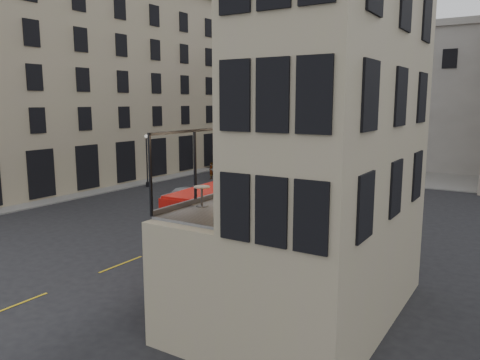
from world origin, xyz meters
The scene contains 31 objects.
ground centered at (0.00, 0.00, 0.00)m, with size 140.00×140.00×0.00m, color black.
host_building_main centered at (9.95, 0.00, 7.79)m, with size 7.26×11.40×15.10m.
host_frontage centered at (6.50, 0.00, 2.25)m, with size 3.00×11.00×4.50m, color tan.
cafe_floor centered at (6.50, 0.00, 4.55)m, with size 3.00×10.00×0.10m, color slate.
building_left centered at (-26.96, 20.00, 11.38)m, with size 14.60×50.60×22.00m.
gateway centered at (-5.00, 47.99, 9.39)m, with size 35.00×10.60×18.00m.
pavement_far centered at (-6.00, 38.00, 0.06)m, with size 40.00×12.00×0.12m, color slate.
pavement_left centered at (-22.00, 12.00, 0.06)m, with size 8.00×48.00×0.12m, color slate.
traffic_light_near centered at (-1.00, 12.00, 2.42)m, with size 0.16×0.20×3.80m.
traffic_light_far centered at (-15.00, 28.00, 2.42)m, with size 0.16×0.20×3.80m.
street_lamp_a centered at (-17.00, 18.00, 2.39)m, with size 0.36×0.36×5.33m.
street_lamp_b centered at (-6.00, 34.00, 2.39)m, with size 0.36×0.36×5.33m.
bus_near centered at (3.50, 3.72, 2.56)m, with size 3.51×11.59×4.55m.
bus_far centered at (-7.78, 31.25, 2.18)m, with size 3.12×9.89×3.88m.
car_a centered at (-9.61, 14.33, 0.63)m, with size 1.50×3.72×1.27m, color #A2A5AA.
car_b centered at (-2.91, 31.20, 0.69)m, with size 1.46×4.19×1.38m, color #A3180A.
car_c centered at (-10.08, 26.03, 0.79)m, with size 2.22×5.47×1.59m, color black.
bicycle centered at (-6.14, 19.72, 0.50)m, with size 0.67×1.91×1.01m, color gray.
cyclist centered at (-1.96, 8.82, 0.85)m, with size 0.62×0.41×1.70m, color yellow.
pedestrian_a centered at (-16.05, 28.69, 0.83)m, with size 0.80×0.63×1.65m, color gray.
pedestrian_b centered at (-11.06, 32.66, 0.78)m, with size 1.01×0.58×1.56m, color gray.
pedestrian_c centered at (-3.25, 35.64, 0.94)m, with size 1.10×0.46×1.88m, color gray.
pedestrian_d centered at (1.45, 38.03, 0.82)m, with size 0.80×0.52×1.64m, color gray.
pedestrian_e centered at (-14.41, 25.47, 0.94)m, with size 0.68×0.45×1.87m, color gray.
cafe_table_near centered at (5.52, -2.78, 5.11)m, with size 0.62×0.62×0.78m.
cafe_table_mid centered at (5.92, -0.80, 5.10)m, with size 0.61×0.61×0.76m.
cafe_table_far centered at (5.99, 3.65, 5.15)m, with size 0.67×0.67×0.84m.
cafe_chair_a centered at (7.67, -2.97, 4.89)m, with size 0.52×0.52×0.95m.
cafe_chair_b centered at (7.64, -0.78, 4.85)m, with size 0.41×0.41×0.82m.
cafe_chair_c centered at (7.51, 0.96, 4.84)m, with size 0.47×0.47×0.80m.
cafe_chair_d centered at (7.62, 2.66, 4.84)m, with size 0.46×0.46×0.79m.
Camera 1 is at (16.04, -16.75, 8.51)m, focal length 35.00 mm.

